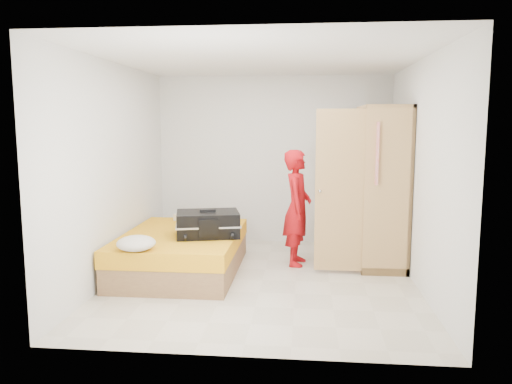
# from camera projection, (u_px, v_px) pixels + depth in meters

# --- Properties ---
(room) EXTENTS (4.00, 4.02, 2.60)m
(room) POSITION_uv_depth(u_px,v_px,m) (263.00, 173.00, 5.83)
(room) COLOR beige
(room) RESTS_ON ground
(bed) EXTENTS (1.42, 2.02, 0.50)m
(bed) POSITION_uv_depth(u_px,v_px,m) (182.00, 252.00, 6.33)
(bed) COLOR olive
(bed) RESTS_ON ground
(wardrobe) EXTENTS (1.17, 1.20, 2.10)m
(wardrobe) POSITION_uv_depth(u_px,v_px,m) (378.00, 190.00, 6.58)
(wardrobe) COLOR tan
(wardrobe) RESTS_ON ground
(person) EXTENTS (0.41, 0.59, 1.53)m
(person) POSITION_uv_depth(u_px,v_px,m) (297.00, 208.00, 6.60)
(person) COLOR #B4110B
(person) RESTS_ON ground
(suitcase) EXTENTS (0.88, 0.72, 0.33)m
(suitcase) POSITION_uv_depth(u_px,v_px,m) (208.00, 224.00, 6.12)
(suitcase) COLOR black
(suitcase) RESTS_ON bed
(round_cushion) EXTENTS (0.42, 0.42, 0.16)m
(round_cushion) POSITION_uv_depth(u_px,v_px,m) (136.00, 243.00, 5.43)
(round_cushion) COLOR beige
(round_cushion) RESTS_ON bed
(pillow) EXTENTS (0.54, 0.33, 0.09)m
(pillow) POSITION_uv_depth(u_px,v_px,m) (193.00, 217.00, 7.14)
(pillow) COLOR beige
(pillow) RESTS_ON bed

